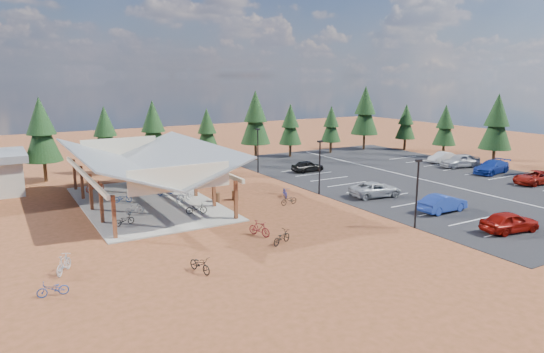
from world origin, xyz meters
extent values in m
plane|color=#5B3418|center=(0.00, 0.00, 0.00)|extent=(140.00, 140.00, 0.00)
cube|color=black|center=(18.50, 3.00, 0.02)|extent=(27.00, 44.00, 0.04)
cube|color=gray|center=(-10.00, 7.00, 0.05)|extent=(10.60, 18.60, 0.10)
cube|color=#5B301A|center=(-14.60, -1.40, 1.60)|extent=(0.25, 0.25, 3.00)
cube|color=#5B301A|center=(-14.60, 2.80, 1.60)|extent=(0.25, 0.25, 3.00)
cube|color=#5B301A|center=(-14.60, 7.00, 1.60)|extent=(0.25, 0.25, 3.00)
cube|color=#5B301A|center=(-14.60, 11.20, 1.60)|extent=(0.25, 0.25, 3.00)
cube|color=#5B301A|center=(-14.60, 15.40, 1.60)|extent=(0.25, 0.25, 3.00)
cube|color=#5B301A|center=(-5.40, -1.40, 1.60)|extent=(0.25, 0.25, 3.00)
cube|color=#5B301A|center=(-5.40, 2.80, 1.60)|extent=(0.25, 0.25, 3.00)
cube|color=#5B301A|center=(-5.40, 7.00, 1.60)|extent=(0.25, 0.25, 3.00)
cube|color=#5B301A|center=(-5.40, 11.20, 1.60)|extent=(0.25, 0.25, 3.00)
cube|color=#5B301A|center=(-5.40, 15.40, 1.60)|extent=(0.25, 0.25, 3.00)
cube|color=beige|center=(-15.00, 7.00, 3.10)|extent=(0.22, 18.00, 0.35)
cube|color=beige|center=(-5.00, 7.00, 3.10)|extent=(0.22, 18.00, 0.35)
cube|color=slate|center=(-12.90, 7.00, 4.00)|extent=(5.85, 19.40, 2.13)
cube|color=slate|center=(-7.10, 7.00, 4.00)|extent=(5.85, 19.40, 2.13)
cube|color=beige|center=(-10.00, -2.00, 3.90)|extent=(7.50, 0.15, 1.80)
cube|color=beige|center=(-10.00, 16.00, 3.90)|extent=(7.50, 0.15, 1.80)
cylinder|color=black|center=(5.00, -10.00, 2.50)|extent=(0.14, 0.14, 5.00)
cube|color=black|center=(5.00, -10.00, 5.05)|extent=(0.50, 0.25, 0.18)
cylinder|color=black|center=(5.00, 2.00, 2.50)|extent=(0.14, 0.14, 5.00)
cube|color=black|center=(5.00, 2.00, 5.05)|extent=(0.50, 0.25, 0.18)
cylinder|color=black|center=(5.00, 14.00, 2.50)|extent=(0.14, 0.14, 5.00)
cube|color=black|center=(5.00, 14.00, 5.05)|extent=(0.50, 0.25, 0.18)
cylinder|color=#4A2E1A|center=(-2.77, 4.10, 0.45)|extent=(0.60, 0.60, 0.90)
cylinder|color=#4A2E1A|center=(-4.59, 4.12, 0.45)|extent=(0.60, 0.60, 0.90)
cylinder|color=#382314|center=(-16.65, 21.33, 1.09)|extent=(0.36, 0.36, 2.18)
cone|color=black|center=(-16.65, 21.33, 4.80)|extent=(3.84, 3.84, 5.23)
cone|color=black|center=(-16.65, 21.33, 6.98)|extent=(2.97, 2.97, 3.92)
cylinder|color=#382314|center=(-10.07, 22.30, 0.94)|extent=(0.36, 0.36, 1.89)
cone|color=black|center=(-10.07, 22.30, 4.16)|extent=(3.33, 3.33, 4.53)
cone|color=black|center=(-10.07, 22.30, 6.05)|extent=(2.57, 2.57, 3.40)
cylinder|color=#382314|center=(-4.91, 21.14, 1.01)|extent=(0.36, 0.36, 2.02)
cone|color=black|center=(-4.91, 21.14, 4.45)|extent=(3.56, 3.56, 4.85)
cone|color=black|center=(-4.91, 21.14, 6.47)|extent=(2.75, 2.75, 3.64)
cylinder|color=#382314|center=(2.06, 21.81, 0.87)|extent=(0.36, 0.36, 1.73)
cone|color=black|center=(2.06, 21.81, 3.81)|extent=(3.05, 3.05, 4.16)
cone|color=black|center=(2.06, 21.81, 5.54)|extent=(2.36, 2.36, 3.12)
cylinder|color=#382314|center=(8.86, 21.68, 1.12)|extent=(0.36, 0.36, 2.23)
cone|color=black|center=(8.86, 21.68, 4.92)|extent=(3.93, 3.93, 5.36)
cone|color=black|center=(8.86, 21.68, 7.15)|extent=(3.04, 3.04, 4.02)
cylinder|color=#382314|center=(14.32, 21.74, 0.89)|extent=(0.36, 0.36, 1.78)
cone|color=black|center=(14.32, 21.74, 3.92)|extent=(3.14, 3.14, 4.28)
cone|color=black|center=(14.32, 21.74, 5.70)|extent=(2.42, 2.42, 3.21)
cylinder|color=#382314|center=(21.26, 21.71, 0.83)|extent=(0.36, 0.36, 1.66)
cone|color=black|center=(21.26, 21.71, 3.65)|extent=(2.92, 2.92, 3.99)
cone|color=black|center=(21.26, 21.71, 5.32)|extent=(2.26, 2.26, 2.99)
cylinder|color=#382314|center=(27.79, 21.99, 1.16)|extent=(0.36, 0.36, 2.33)
cone|color=black|center=(27.79, 21.99, 5.12)|extent=(4.10, 4.10, 5.59)
cone|color=black|center=(27.79, 21.99, 7.45)|extent=(3.17, 3.17, 4.19)
cylinder|color=#382314|center=(32.10, 2.92, 1.09)|extent=(0.36, 0.36, 2.18)
cone|color=black|center=(32.10, 2.92, 4.80)|extent=(3.84, 3.84, 5.24)
cone|color=black|center=(32.10, 2.92, 6.99)|extent=(2.97, 2.97, 3.93)
cylinder|color=#382314|center=(32.10, 10.62, 0.88)|extent=(0.36, 0.36, 1.76)
cone|color=black|center=(32.10, 10.62, 3.87)|extent=(3.10, 3.10, 4.23)
cone|color=black|center=(32.10, 10.62, 5.63)|extent=(2.39, 2.39, 3.17)
cylinder|color=#382314|center=(32.94, 18.62, 0.84)|extent=(0.36, 0.36, 1.68)
cone|color=black|center=(32.94, 18.62, 3.70)|extent=(2.96, 2.96, 4.03)
cone|color=black|center=(32.94, 18.62, 5.38)|extent=(2.29, 2.29, 3.02)
imported|color=black|center=(-13.33, 1.22, 0.50)|extent=(1.62, 0.88, 0.81)
imported|color=#9C9FA4|center=(-11.92, 3.83, 0.55)|extent=(1.54, 0.60, 0.90)
imported|color=#1D4198|center=(-11.84, 7.98, 0.50)|extent=(1.62, 0.99, 0.80)
imported|color=#9A331A|center=(-13.16, 13.33, 0.65)|extent=(1.90, 0.97, 1.10)
imported|color=black|center=(-7.58, 1.37, 0.54)|extent=(1.78, 1.10, 0.89)
imported|color=#A1A2A9|center=(-7.01, 5.72, 0.62)|extent=(1.80, 0.97, 1.04)
imported|color=navy|center=(-7.69, 8.81, 0.55)|extent=(1.78, 0.89, 0.90)
imported|color=maroon|center=(-8.87, 14.33, 0.64)|extent=(1.86, 0.94, 1.08)
imported|color=black|center=(-11.75, -9.66, 0.48)|extent=(1.07, 1.92, 0.96)
imported|color=#A1A3AA|center=(-18.47, -5.88, 0.56)|extent=(1.40, 1.86, 1.11)
imported|color=navy|center=(-19.37, -8.77, 0.40)|extent=(1.57, 0.68, 0.80)
imported|color=maroon|center=(-5.74, -5.78, 0.55)|extent=(1.17, 1.88, 1.10)
imported|color=black|center=(-5.26, -7.96, 0.47)|extent=(1.88, 1.29, 0.93)
imported|color=navy|center=(1.68, 2.73, 0.48)|extent=(1.27, 1.92, 0.95)
imported|color=black|center=(0.53, 0.26, 0.44)|extent=(1.73, 0.80, 0.88)
imported|color=maroon|center=(10.09, -14.10, 0.79)|extent=(4.62, 2.45, 1.50)
imported|color=#1F3995|center=(10.15, -8.11, 0.77)|extent=(4.45, 1.62, 1.46)
imported|color=#979A9E|center=(8.91, -1.47, 0.73)|extent=(5.21, 2.96, 1.37)
imported|color=black|center=(10.21, 11.52, 0.70)|extent=(3.90, 1.62, 1.32)
imported|color=maroon|center=(26.74, -5.75, 0.72)|extent=(5.10, 2.67, 1.37)
imported|color=navy|center=(27.78, 0.04, 0.80)|extent=(5.48, 2.84, 1.52)
imported|color=#9EA0A6|center=(27.81, 4.41, 0.88)|extent=(5.21, 2.88, 1.68)
imported|color=silver|center=(28.65, 7.86, 0.71)|extent=(4.12, 1.62, 1.33)
camera|label=1|loc=(-21.33, -34.14, 11.00)|focal=32.00mm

